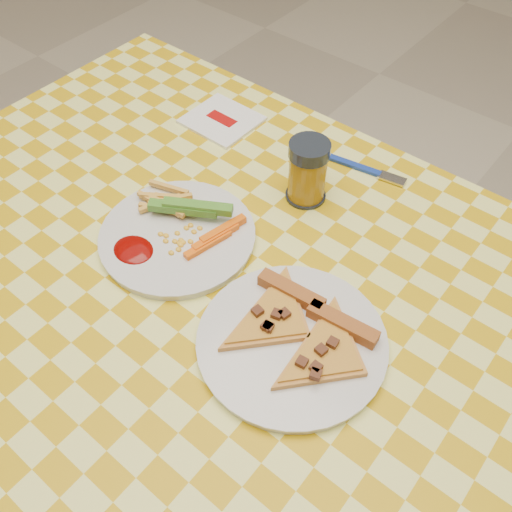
% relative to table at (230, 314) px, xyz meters
% --- Properties ---
extents(ground, '(8.00, 8.00, 0.00)m').
position_rel_table_xyz_m(ground, '(0.00, 0.00, -0.68)').
color(ground, beige).
rests_on(ground, ground).
extents(table, '(1.28, 0.88, 0.76)m').
position_rel_table_xyz_m(table, '(0.00, 0.00, 0.00)').
color(table, silver).
rests_on(table, ground).
extents(plate_left, '(0.27, 0.27, 0.01)m').
position_rel_table_xyz_m(plate_left, '(-0.12, 0.02, 0.08)').
color(plate_left, silver).
rests_on(plate_left, table).
extents(plate_right, '(0.26, 0.26, 0.01)m').
position_rel_table_xyz_m(plate_right, '(0.14, -0.02, 0.08)').
color(plate_right, silver).
rests_on(plate_right, table).
extents(fries_veggies, '(0.20, 0.19, 0.04)m').
position_rel_table_xyz_m(fries_veggies, '(-0.13, 0.04, 0.10)').
color(fries_veggies, gold).
rests_on(fries_veggies, plate_left).
extents(pizza_slices, '(0.23, 0.21, 0.02)m').
position_rel_table_xyz_m(pizza_slices, '(0.14, -0.01, 0.09)').
color(pizza_slices, gold).
rests_on(pizza_slices, plate_right).
extents(drink_glass, '(0.07, 0.07, 0.11)m').
position_rel_table_xyz_m(drink_glass, '(-0.02, 0.23, 0.13)').
color(drink_glass, black).
rests_on(drink_glass, table).
extents(napkin, '(0.13, 0.12, 0.01)m').
position_rel_table_xyz_m(napkin, '(-0.27, 0.30, 0.08)').
color(napkin, white).
rests_on(napkin, table).
extents(fork, '(0.15, 0.04, 0.01)m').
position_rel_table_xyz_m(fork, '(0.02, 0.35, 0.08)').
color(fork, navy).
rests_on(fork, table).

